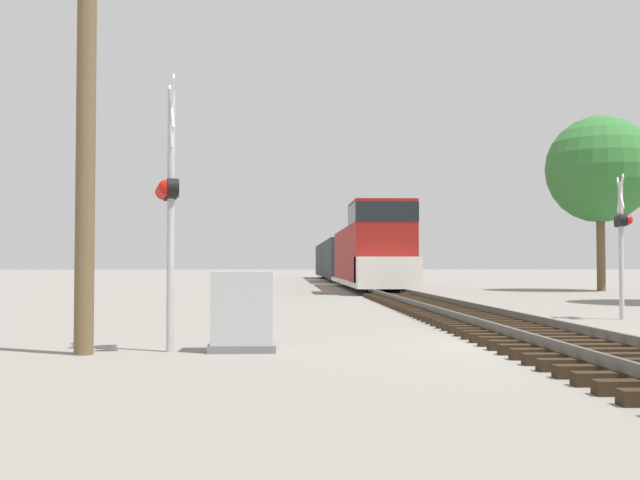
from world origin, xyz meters
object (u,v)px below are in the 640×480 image
(utility_pole, at_px, (86,92))
(tree_mid_background, at_px, (600,170))
(crossing_signal_near, at_px, (169,196))
(freight_train, at_px, (347,258))
(crossing_signal_far, at_px, (622,228))
(relay_cabinet, at_px, (243,312))

(utility_pole, relative_size, tree_mid_background, 0.86)
(crossing_signal_near, bearing_deg, freight_train, 158.43)
(freight_train, bearing_deg, crossing_signal_far, -83.89)
(freight_train, bearing_deg, utility_pole, -99.93)
(crossing_signal_near, distance_m, crossing_signal_far, 12.38)
(freight_train, bearing_deg, tree_mid_background, -54.91)
(relay_cabinet, bearing_deg, freight_train, 83.13)
(freight_train, height_order, crossing_signal_near, freight_train)
(crossing_signal_far, bearing_deg, utility_pole, 135.58)
(relay_cabinet, xyz_separation_m, tree_mid_background, (17.36, 26.76, 5.82))
(relay_cabinet, distance_m, utility_pole, 4.26)
(freight_train, height_order, tree_mid_background, tree_mid_background)
(crossing_signal_far, bearing_deg, relay_cabinet, 140.56)
(crossing_signal_far, xyz_separation_m, relay_cabinet, (-9.29, -6.62, -1.69))
(utility_pole, bearing_deg, freight_train, 80.07)
(utility_pole, bearing_deg, relay_cabinet, 6.77)
(tree_mid_background, bearing_deg, utility_pole, -126.21)
(crossing_signal_near, relative_size, relay_cabinet, 3.41)
(freight_train, relative_size, crossing_signal_near, 11.22)
(relay_cabinet, bearing_deg, crossing_signal_near, 178.85)
(tree_mid_background, bearing_deg, freight_train, 125.09)
(freight_train, height_order, utility_pole, utility_pole)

